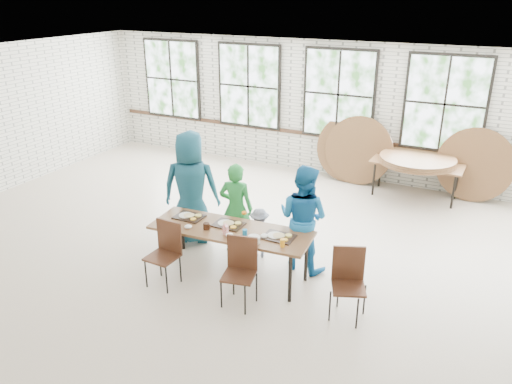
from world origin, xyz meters
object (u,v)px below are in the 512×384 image
chair_near_right (241,265)px  chair_near_left (166,248)px  dining_table (231,232)px  storage_table (417,165)px

chair_near_right → chair_near_left: bearing=169.8°
dining_table → chair_near_left: 0.96m
storage_table → dining_table: bearing=-112.2°
dining_table → storage_table: size_ratio=1.35×
dining_table → chair_near_right: 0.76m
chair_near_right → dining_table: bearing=116.6°
chair_near_left → chair_near_right: same height
chair_near_left → storage_table: chair_near_left is taller
dining_table → chair_near_right: bearing=-55.1°
chair_near_left → storage_table: size_ratio=0.52×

